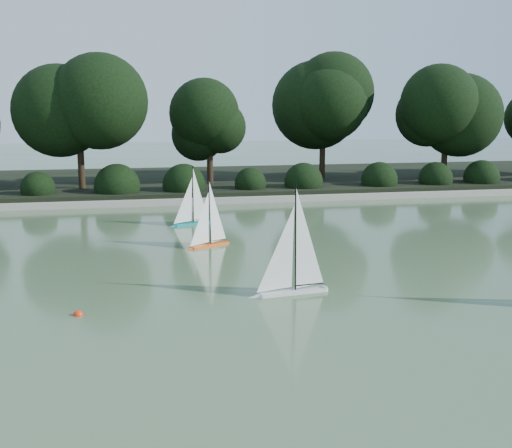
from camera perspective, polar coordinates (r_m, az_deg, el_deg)
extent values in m
plane|color=#354C2D|center=(9.78, -1.32, -6.27)|extent=(80.00, 80.00, 0.00)
cube|color=gray|center=(18.49, -6.21, 2.02)|extent=(40.00, 0.35, 0.18)
cube|color=black|center=(22.43, -7.15, 3.67)|extent=(40.00, 8.00, 0.30)
cylinder|color=black|center=(20.26, -15.25, 4.57)|extent=(0.20, 0.20, 1.66)
sphere|color=black|center=(20.16, -15.54, 10.30)|extent=(2.66, 2.66, 2.66)
cylinder|color=black|center=(20.90, -4.10, 4.54)|extent=(0.20, 0.20, 1.26)
sphere|color=black|center=(20.79, -4.16, 8.86)|extent=(2.10, 2.10, 2.10)
cylinder|color=black|center=(22.40, 5.90, 5.53)|extent=(0.20, 0.20, 1.73)
sphere|color=black|center=(22.32, 6.01, 10.96)|extent=(2.80, 2.80, 2.80)
cylinder|color=black|center=(22.93, 16.35, 4.95)|extent=(0.20, 0.20, 1.48)
sphere|color=black|center=(22.83, 16.60, 9.63)|extent=(2.52, 2.52, 2.52)
sphere|color=black|center=(19.41, -18.34, 3.02)|extent=(1.10, 1.10, 1.10)
sphere|color=black|center=(19.26, -12.42, 3.26)|extent=(1.10, 1.10, 1.10)
sphere|color=black|center=(19.33, -6.47, 3.47)|extent=(1.10, 1.10, 1.10)
sphere|color=black|center=(19.60, -0.63, 3.63)|extent=(1.10, 1.10, 1.10)
sphere|color=black|center=(20.06, 5.00, 3.76)|extent=(1.10, 1.10, 1.10)
sphere|color=black|center=(20.71, 10.33, 3.84)|extent=(1.10, 1.10, 1.10)
sphere|color=black|center=(21.53, 15.30, 3.89)|extent=(1.10, 1.10, 1.10)
sphere|color=black|center=(22.50, 19.87, 3.91)|extent=(1.10, 1.10, 1.10)
cube|color=silver|center=(9.82, 3.24, -5.89)|extent=(1.07, 0.36, 0.10)
cone|color=silver|center=(9.61, -0.12, -6.25)|extent=(0.24, 0.24, 0.21)
cylinder|color=silver|center=(10.03, 6.02, -5.58)|extent=(0.14, 0.14, 0.10)
cylinder|color=black|center=(9.63, 3.59, -0.92)|extent=(0.02, 0.02, 1.62)
cylinder|color=black|center=(9.89, 4.77, -5.09)|extent=(0.48, 0.09, 0.02)
cube|color=#F55913|center=(13.03, -4.17, -1.79)|extent=(0.83, 0.56, 0.09)
cone|color=#F55913|center=(12.76, -5.98, -2.10)|extent=(0.23, 0.23, 0.17)
cylinder|color=#F55913|center=(13.28, -2.68, -1.54)|extent=(0.14, 0.14, 0.09)
cylinder|color=black|center=(12.93, -4.06, 1.30)|extent=(0.02, 0.02, 1.33)
cylinder|color=black|center=(13.15, -3.36, -1.25)|extent=(0.35, 0.20, 0.01)
cube|color=#0C8D97|center=(15.41, -5.71, 0.13)|extent=(0.88, 0.48, 0.09)
cone|color=#0C8D97|center=(15.19, -7.42, -0.06)|extent=(0.23, 0.23, 0.18)
cylinder|color=#0C8D97|center=(15.61, -4.28, 0.28)|extent=(0.14, 0.14, 0.09)
cylinder|color=black|center=(15.32, -5.62, 2.80)|extent=(0.02, 0.02, 1.36)
cylinder|color=black|center=(15.50, -4.94, 0.56)|extent=(0.38, 0.16, 0.01)
sphere|color=red|center=(9.18, -15.53, -7.81)|extent=(0.14, 0.14, 0.14)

